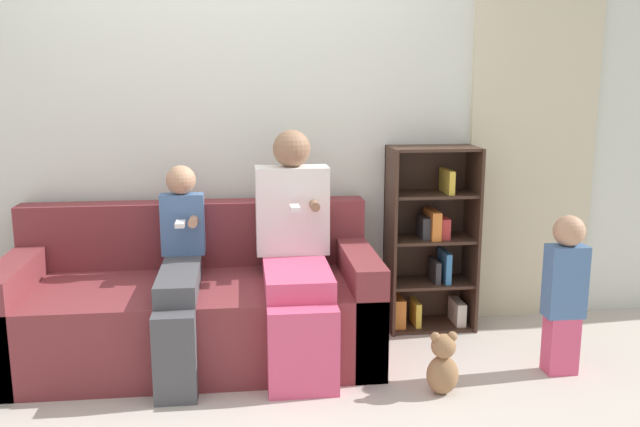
# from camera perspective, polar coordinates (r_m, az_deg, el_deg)

# --- Properties ---
(ground_plane) EXTENTS (14.00, 14.00, 0.00)m
(ground_plane) POSITION_cam_1_polar(r_m,az_deg,el_deg) (3.47, -7.45, -15.12)
(ground_plane) COLOR #BCB2A8
(back_wall) EXTENTS (10.00, 0.06, 2.55)m
(back_wall) POSITION_cam_1_polar(r_m,az_deg,el_deg) (4.15, -7.74, 7.59)
(back_wall) COLOR silver
(back_wall) RESTS_ON ground_plane
(curtain_panel) EXTENTS (0.81, 0.04, 2.17)m
(curtain_panel) POSITION_cam_1_polar(r_m,az_deg,el_deg) (4.50, 17.42, 5.02)
(curtain_panel) COLOR beige
(curtain_panel) RESTS_ON ground_plane
(couch) EXTENTS (2.01, 0.90, 0.82)m
(couch) POSITION_cam_1_polar(r_m,az_deg,el_deg) (3.88, -10.58, -7.80)
(couch) COLOR maroon
(couch) RESTS_ON ground_plane
(adult_seated) EXTENTS (0.41, 0.84, 1.26)m
(adult_seated) POSITION_cam_1_polar(r_m,az_deg,el_deg) (3.68, -2.07, -2.76)
(adult_seated) COLOR #DB4C75
(adult_seated) RESTS_ON ground_plane
(child_seated) EXTENTS (0.24, 0.85, 1.06)m
(child_seated) POSITION_cam_1_polar(r_m,az_deg,el_deg) (3.65, -11.77, -4.92)
(child_seated) COLOR #47474C
(child_seated) RESTS_ON ground_plane
(toddler_standing) EXTENTS (0.20, 0.16, 0.85)m
(toddler_standing) POSITION_cam_1_polar(r_m,az_deg,el_deg) (3.77, 19.91, -6.10)
(toddler_standing) COLOR #DB4C75
(toddler_standing) RESTS_ON ground_plane
(bookshelf) EXTENTS (0.53, 0.31, 1.13)m
(bookshelf) POSITION_cam_1_polar(r_m,az_deg,el_deg) (4.26, 9.22, -2.52)
(bookshelf) COLOR #3D281E
(bookshelf) RESTS_ON ground_plane
(teddy_bear) EXTENTS (0.16, 0.13, 0.32)m
(teddy_bear) POSITION_cam_1_polar(r_m,az_deg,el_deg) (3.48, 10.30, -12.44)
(teddy_bear) COLOR #936B47
(teddy_bear) RESTS_ON ground_plane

